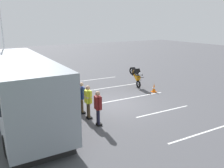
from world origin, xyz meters
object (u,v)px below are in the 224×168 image
object	(u,v)px
parked_motorcycle_dark	(65,104)
stunt_motorcycle	(136,75)
tour_bus	(22,90)
traffic_cone	(154,88)
parked_motorcycle_silver	(53,93)
spectator_right	(75,90)
flagpole	(3,40)
spectator_far_right	(69,87)
spectator_centre	(82,95)
spectator_left	(88,99)
spectator_far_left	(98,105)

from	to	relation	value
parked_motorcycle_dark	stunt_motorcycle	xyz separation A→B (m)	(2.36, -6.61, 0.48)
tour_bus	traffic_cone	world-z (taller)	tour_bus
stunt_motorcycle	parked_motorcycle_silver	bearing A→B (deg)	89.39
tour_bus	spectator_right	size ratio (longest dim) A/B	5.28
parked_motorcycle_dark	stunt_motorcycle	size ratio (longest dim) A/B	0.98
tour_bus	flagpole	xyz separation A→B (m)	(6.57, -0.08, 2.03)
spectator_far_right	parked_motorcycle_silver	world-z (taller)	spectator_far_right
tour_bus	spectator_right	distance (m)	3.10
spectator_centre	spectator_far_right	distance (m)	2.05
spectator_left	spectator_right	bearing A→B (deg)	-1.48
spectator_centre	parked_motorcycle_dark	size ratio (longest dim) A/B	0.88
traffic_cone	spectator_left	bearing A→B (deg)	108.16
tour_bus	parked_motorcycle_silver	bearing A→B (deg)	-42.41
spectator_far_left	spectator_left	distance (m)	0.99
tour_bus	spectator_far_right	xyz separation A→B (m)	(1.42, -3.00, -0.61)
spectator_left	spectator_right	distance (m)	1.96
parked_motorcycle_silver	parked_motorcycle_dark	distance (m)	2.43
spectator_far_right	traffic_cone	distance (m)	6.21
spectator_far_right	parked_motorcycle_dark	bearing A→B (deg)	150.59
flagpole	spectator_centre	bearing A→B (deg)	-158.24
stunt_motorcycle	spectator_left	bearing A→B (deg)	123.08
tour_bus	stunt_motorcycle	world-z (taller)	tour_bus
traffic_cone	parked_motorcycle_silver	bearing A→B (deg)	74.92
tour_bus	flagpole	world-z (taller)	flagpole
parked_motorcycle_silver	parked_motorcycle_dark	size ratio (longest dim) A/B	1.01
spectator_far_right	flagpole	world-z (taller)	flagpole
flagpole	traffic_cone	distance (m)	11.36
parked_motorcycle_silver	stunt_motorcycle	size ratio (longest dim) A/B	0.99
tour_bus	spectator_right	xyz separation A→B (m)	(0.49, -3.00, -0.59)
spectator_far_left	parked_motorcycle_silver	xyz separation A→B (m)	(4.86, 0.81, -0.57)
spectator_far_right	spectator_far_left	bearing A→B (deg)	-179.81
flagpole	traffic_cone	bearing A→B (deg)	-123.67
parked_motorcycle_silver	parked_motorcycle_dark	world-z (taller)	same
spectator_centre	parked_motorcycle_silver	size ratio (longest dim) A/B	0.88
parked_motorcycle_dark	spectator_far_left	bearing A→B (deg)	-161.29
spectator_left	spectator_far_right	distance (m)	2.89
spectator_far_left	parked_motorcycle_dark	size ratio (longest dim) A/B	0.87
tour_bus	spectator_centre	xyz separation A→B (m)	(-0.62, -2.95, -0.58)
stunt_motorcycle	flagpole	bearing A→B (deg)	64.14
stunt_motorcycle	traffic_cone	distance (m)	1.93
spectator_far_right	stunt_motorcycle	xyz separation A→B (m)	(0.92, -5.79, -0.07)
tour_bus	flagpole	size ratio (longest dim) A/B	1.26
traffic_cone	spectator_centre	bearing A→B (deg)	100.83
spectator_right	spectator_far_right	world-z (taller)	spectator_right
flagpole	traffic_cone	xyz separation A→B (m)	(-6.01, -9.03, -3.36)
spectator_centre	parked_motorcycle_silver	bearing A→B (deg)	13.77
spectator_far_right	parked_motorcycle_silver	distance (m)	1.38
spectator_far_left	spectator_centre	xyz separation A→B (m)	(1.83, 0.07, 0.02)
spectator_far_left	spectator_far_right	size ratio (longest dim) A/B	1.02
spectator_centre	traffic_cone	bearing A→B (deg)	-79.17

